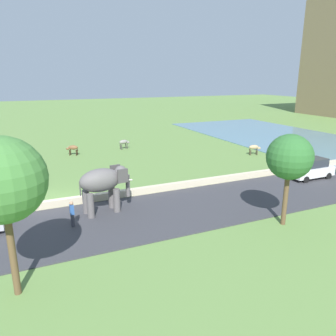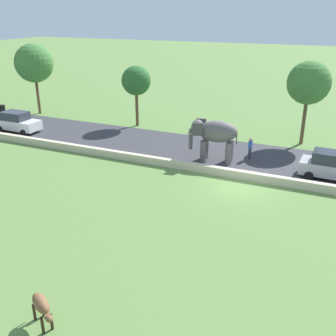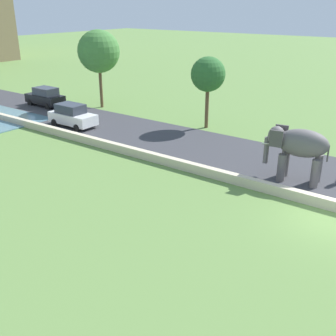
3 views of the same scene
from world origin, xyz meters
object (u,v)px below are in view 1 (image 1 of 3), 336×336
object	(u,v)px
person_beside_elephant	(72,214)
elephant	(104,183)
cow_brown	(73,148)
car_white	(311,169)
cow_tan	(254,148)
cow_grey	(124,142)

from	to	relation	value
person_beside_elephant	elephant	bearing A→B (deg)	122.51
elephant	person_beside_elephant	distance (m)	2.92
elephant	cow_brown	xyz separation A→B (m)	(-17.29, 0.45, -1.20)
car_white	cow_brown	bearing A→B (deg)	-134.65
elephant	person_beside_elephant	world-z (taller)	elephant
person_beside_elephant	cow_brown	distance (m)	18.93
cow_tan	cow_grey	size ratio (longest dim) A/B	1.00
elephant	car_white	size ratio (longest dim) A/B	0.89
cow_brown	cow_grey	bearing A→B (deg)	97.66
cow_brown	cow_tan	world-z (taller)	same
elephant	person_beside_elephant	xyz separation A→B (m)	(1.44, -2.26, -1.16)
cow_brown	elephant	bearing A→B (deg)	-1.49
elephant	cow_grey	xyz separation A→B (m)	(-18.13, 6.66, -1.20)
elephant	cow_grey	distance (m)	19.35
person_beside_elephant	cow_tan	world-z (taller)	person_beside_elephant
car_white	cow_grey	size ratio (longest dim) A/B	2.81
person_beside_elephant	car_white	distance (m)	20.30
elephant	cow_tan	distance (m)	21.32
person_beside_elephant	cow_grey	size ratio (longest dim) A/B	1.15
cow_brown	cow_grey	size ratio (longest dim) A/B	0.97
elephant	cow_brown	distance (m)	17.34
cow_grey	person_beside_elephant	bearing A→B (deg)	-24.51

